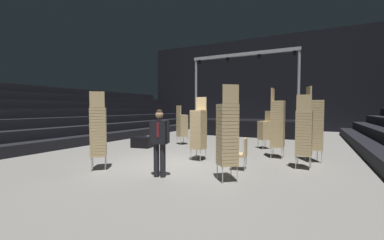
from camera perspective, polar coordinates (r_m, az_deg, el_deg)
The scene contains 15 objects.
ground_plane at distance 8.20m, azimuth -4.34°, elevation -10.43°, with size 22.00×30.00×0.10m, color slate.
arena_end_wall at distance 22.32m, azimuth 16.25°, elevation 8.24°, with size 22.00×0.30×8.00m, color black.
bleacher_bank_left at distance 14.77m, azimuth -31.10°, elevation 1.41°, with size 5.25×24.00×3.15m.
stage_riser at distance 17.24m, azimuth 12.94°, elevation -1.40°, with size 7.09×3.37×5.35m.
man_with_tie at distance 6.45m, azimuth -7.70°, elevation -4.39°, with size 0.57×0.32×1.79m.
chair_stack_front_left at distance 8.46m, azimuth 1.55°, elevation -2.05°, with size 0.48×0.48×2.22m.
chair_stack_front_right at distance 11.39m, azimuth 16.72°, elevation -2.20°, with size 0.62×0.62×1.71m.
chair_stack_mid_left at distance 9.18m, azimuth 26.84°, elevation -0.92°, with size 0.56×0.56×2.56m.
chair_stack_mid_right at distance 9.36m, azimuth 19.55°, elevation -0.71°, with size 0.46×0.46×2.56m.
chair_stack_mid_centre at distance 12.20m, azimuth -2.37°, elevation -1.18°, with size 0.60×0.60×1.96m.
chair_stack_rear_left at distance 7.68m, azimuth -21.23°, elevation -2.41°, with size 0.62×0.62×2.31m.
chair_stack_rear_right at distance 7.98m, azimuth 24.90°, elevation -2.60°, with size 0.46×0.46×2.22m.
chair_stack_rear_centre at distance 6.08m, azimuth 8.33°, elevation -3.16°, with size 0.62×0.62×2.39m.
equipment_road_case at distance 11.55m, azimuth -11.66°, elevation -5.13°, with size 0.90×0.60×0.49m, color black.
loose_chair_near_man at distance 7.34m, azimuth 11.54°, elevation -7.38°, with size 0.49×0.49×0.95m.
Camera 1 is at (4.15, -6.82, 1.82)m, focal length 22.61 mm.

